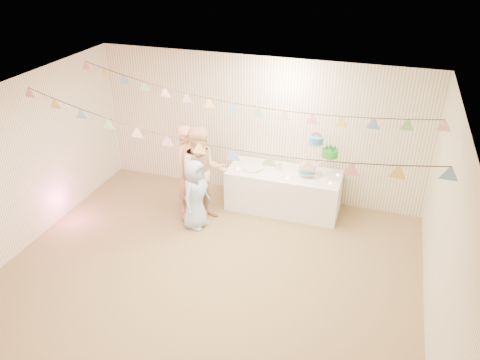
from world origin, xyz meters
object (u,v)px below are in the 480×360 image
(person_adult_a, at_px, (189,170))
(table, at_px, (283,190))
(cake_stand, at_px, (318,155))
(person_adult_b, at_px, (203,175))
(person_child, at_px, (195,194))

(person_adult_a, bearing_deg, table, -56.22)
(cake_stand, xyz_separation_m, person_adult_b, (-1.78, -0.78, -0.28))
(table, distance_m, person_adult_b, 1.51)
(cake_stand, xyz_separation_m, person_adult_a, (-2.10, -0.61, -0.32))
(table, xyz_separation_m, person_child, (-1.26, -1.00, 0.24))
(table, height_order, person_adult_b, person_adult_b)
(cake_stand, height_order, person_adult_a, person_adult_a)
(person_child, bearing_deg, cake_stand, -48.51)
(cake_stand, relative_size, person_adult_a, 0.46)
(person_adult_b, relative_size, person_child, 1.39)
(cake_stand, distance_m, person_child, 2.15)
(cake_stand, distance_m, person_adult_a, 2.21)
(table, height_order, person_child, person_child)
(person_child, bearing_deg, person_adult_a, 44.78)
(table, bearing_deg, cake_stand, 5.19)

